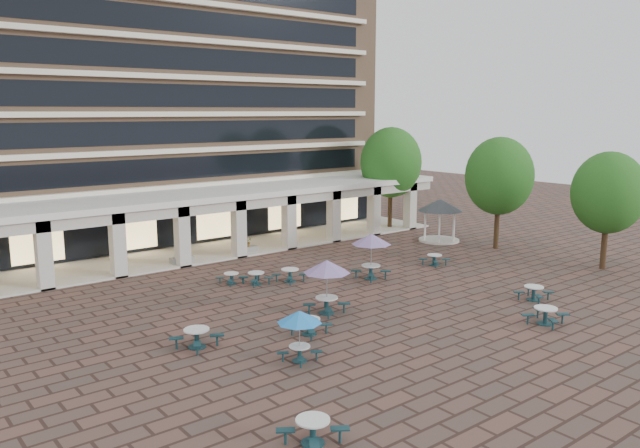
{
  "coord_description": "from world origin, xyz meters",
  "views": [
    {
      "loc": [
        -19.56,
        -23.87,
        9.92
      ],
      "look_at": [
        1.76,
        3.0,
        3.69
      ],
      "focal_mm": 35.0,
      "sensor_mm": 36.0,
      "label": 1
    }
  ],
  "objects_px": {
    "picnic_table_2": "(545,314)",
    "planter_left": "(182,257)",
    "picnic_table_0": "(313,429)",
    "gazebo": "(440,210)",
    "picnic_table_4": "(299,319)",
    "planter_right": "(247,248)"
  },
  "relations": [
    {
      "from": "picnic_table_4",
      "to": "gazebo",
      "type": "height_order",
      "value": "gazebo"
    },
    {
      "from": "picnic_table_4",
      "to": "planter_right",
      "type": "distance_m",
      "value": 19.71
    },
    {
      "from": "picnic_table_0",
      "to": "picnic_table_4",
      "type": "distance_m",
      "value": 6.48
    },
    {
      "from": "planter_right",
      "to": "picnic_table_0",
      "type": "bearing_deg",
      "value": -117.56
    },
    {
      "from": "planter_left",
      "to": "planter_right",
      "type": "bearing_deg",
      "value": 0.0
    },
    {
      "from": "picnic_table_0",
      "to": "planter_left",
      "type": "xyz_separation_m",
      "value": [
        6.97,
        23.02,
        0.05
      ]
    },
    {
      "from": "planter_left",
      "to": "picnic_table_2",
      "type": "bearing_deg",
      "value": -68.97
    },
    {
      "from": "picnic_table_0",
      "to": "planter_right",
      "type": "relative_size",
      "value": 1.33
    },
    {
      "from": "picnic_table_4",
      "to": "planter_left",
      "type": "distance_m",
      "value": 18.09
    },
    {
      "from": "picnic_table_4",
      "to": "planter_left",
      "type": "bearing_deg",
      "value": 66.8
    },
    {
      "from": "picnic_table_0",
      "to": "picnic_table_2",
      "type": "height_order",
      "value": "picnic_table_2"
    },
    {
      "from": "picnic_table_4",
      "to": "planter_left",
      "type": "relative_size",
      "value": 1.4
    },
    {
      "from": "picnic_table_0",
      "to": "picnic_table_2",
      "type": "distance_m",
      "value": 15.27
    },
    {
      "from": "picnic_table_2",
      "to": "planter_left",
      "type": "height_order",
      "value": "planter_left"
    },
    {
      "from": "planter_left",
      "to": "planter_right",
      "type": "xyz_separation_m",
      "value": [
        5.05,
        0.0,
        -0.08
      ]
    },
    {
      "from": "picnic_table_4",
      "to": "gazebo",
      "type": "bearing_deg",
      "value": 16.52
    },
    {
      "from": "picnic_table_2",
      "to": "gazebo",
      "type": "xyz_separation_m",
      "value": [
        10.75,
        15.84,
        1.96
      ]
    },
    {
      "from": "planter_left",
      "to": "picnic_table_4",
      "type": "bearing_deg",
      "value": -101.24
    },
    {
      "from": "picnic_table_2",
      "to": "gazebo",
      "type": "relative_size",
      "value": 0.58
    },
    {
      "from": "gazebo",
      "to": "picnic_table_2",
      "type": "bearing_deg",
      "value": -124.16
    },
    {
      "from": "picnic_table_2",
      "to": "picnic_table_4",
      "type": "bearing_deg",
      "value": 152.24
    },
    {
      "from": "picnic_table_0",
      "to": "planter_left",
      "type": "bearing_deg",
      "value": 62.8
    }
  ]
}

